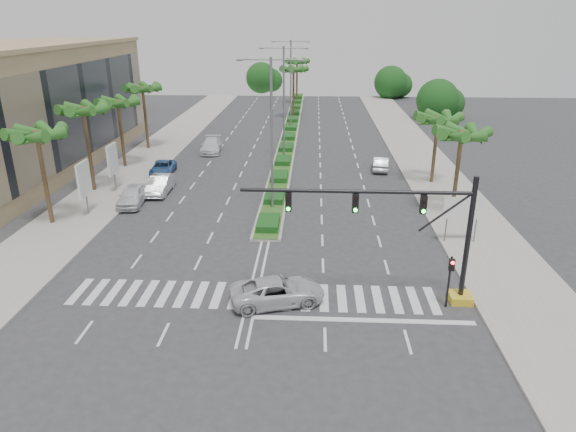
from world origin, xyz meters
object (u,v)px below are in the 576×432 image
at_px(car_parked_b, 160,184).
at_px(car_crossing, 277,291).
at_px(car_parked_c, 163,168).
at_px(car_parked_d, 211,145).
at_px(car_parked_a, 132,196).
at_px(car_right, 381,163).

height_order(car_parked_b, car_crossing, car_parked_b).
relative_size(car_parked_b, car_parked_c, 1.03).
bearing_deg(car_parked_d, car_crossing, -78.18).
distance_m(car_parked_a, car_parked_d, 18.71).
relative_size(car_parked_d, car_crossing, 1.03).
bearing_deg(car_parked_d, car_parked_a, -104.48).
relative_size(car_parked_c, car_crossing, 0.90).
xyz_separation_m(car_parked_c, car_crossing, (13.23, -24.38, 0.07)).
height_order(car_parked_a, car_parked_c, car_parked_a).
bearing_deg(car_parked_a, car_right, 23.82).
height_order(car_parked_b, car_parked_d, car_parked_b).
distance_m(car_parked_b, car_parked_c, 6.10).
bearing_deg(car_parked_b, car_right, 21.87).
distance_m(car_parked_d, car_right, 20.01).
bearing_deg(car_right, car_parked_b, 29.56).
bearing_deg(car_crossing, car_right, -33.69).
relative_size(car_parked_d, car_right, 1.23).
xyz_separation_m(car_parked_d, car_crossing, (10.11, -33.71, -0.06)).
bearing_deg(car_parked_a, car_parked_d, 76.02).
height_order(car_parked_c, car_crossing, car_crossing).
bearing_deg(car_parked_b, car_parked_d, 82.85).
distance_m(car_parked_a, car_parked_b, 3.49).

